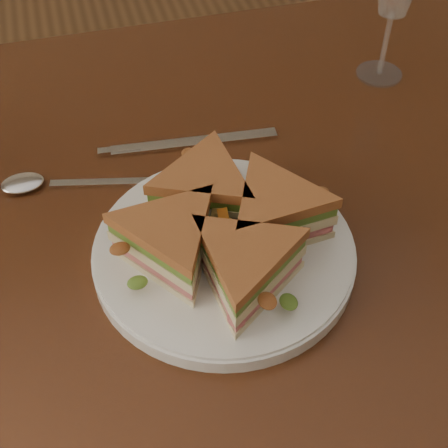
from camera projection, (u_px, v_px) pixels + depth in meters
name	position (u px, v px, depth m)	size (l,w,h in m)	color
table	(175.00, 272.00, 0.74)	(1.20, 0.80, 0.75)	#32170B
plate	(224.00, 253.00, 0.62)	(0.26, 0.26, 0.02)	white
sandwich_wedges	(224.00, 228.00, 0.59)	(0.24, 0.24, 0.06)	beige
crisps_mound	(224.00, 230.00, 0.60)	(0.09, 0.09, 0.05)	orange
spoon	(44.00, 184.00, 0.69)	(0.18, 0.06, 0.01)	silver
knife	(183.00, 144.00, 0.74)	(0.22, 0.03, 0.00)	silver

